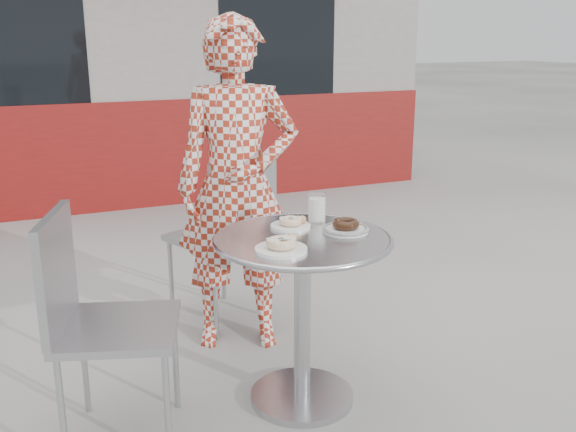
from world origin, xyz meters
name	(u,v)px	position (x,y,z in m)	size (l,w,h in m)	color
ground	(304,395)	(0.00, 0.00, 0.00)	(60.00, 60.00, 0.00)	#A9A6A1
storefront	(101,43)	(0.00, 5.56, 1.49)	(6.02, 4.55, 3.00)	gray
bistro_table	(303,279)	(-0.02, -0.02, 0.58)	(0.76, 0.76, 0.77)	silver
chair_far	(221,270)	(-0.08, 0.94, 0.29)	(0.60, 0.60, 0.96)	#9D9FA4
chair_left	(118,372)	(-0.81, 0.03, 0.29)	(0.57, 0.57, 0.94)	#9D9FA4
seated_person	(237,187)	(-0.07, 0.65, 0.84)	(0.61, 0.40, 1.68)	maroon
plate_far	(291,223)	(-0.01, 0.13, 0.78)	(0.18, 0.18, 0.05)	white
plate_near	(282,246)	(-0.17, -0.15, 0.79)	(0.21, 0.21, 0.05)	white
plate_checker	(346,228)	(0.18, -0.02, 0.78)	(0.20, 0.20, 0.05)	white
milk_cup	(317,208)	(0.13, 0.17, 0.82)	(0.08, 0.08, 0.13)	white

